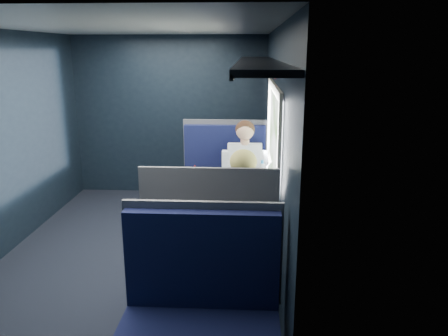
# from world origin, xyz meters

# --- Properties ---
(ground) EXTENTS (2.80, 4.20, 0.01)m
(ground) POSITION_xyz_m (0.00, 0.00, -0.01)
(ground) COLOR black
(room_shell) EXTENTS (3.00, 4.40, 2.40)m
(room_shell) POSITION_xyz_m (0.02, 0.00, 1.48)
(room_shell) COLOR black
(room_shell) RESTS_ON ground
(table) EXTENTS (0.62, 1.00, 0.74)m
(table) POSITION_xyz_m (1.03, 0.00, 0.66)
(table) COLOR #54565E
(table) RESTS_ON ground
(seat_bay_near) EXTENTS (1.06, 0.62, 1.26)m
(seat_bay_near) POSITION_xyz_m (0.84, 0.87, 0.42)
(seat_bay_near) COLOR #0C1035
(seat_bay_near) RESTS_ON ground
(seat_bay_far) EXTENTS (1.04, 0.62, 1.26)m
(seat_bay_far) POSITION_xyz_m (0.85, -0.87, 0.41)
(seat_bay_far) COLOR #0C1035
(seat_bay_far) RESTS_ON ground
(seat_row_front) EXTENTS (1.04, 0.51, 1.16)m
(seat_row_front) POSITION_xyz_m (0.85, 1.80, 0.41)
(seat_row_front) COLOR #0C1035
(seat_row_front) RESTS_ON ground
(seat_row_back) EXTENTS (1.04, 0.51, 1.16)m
(seat_row_back) POSITION_xyz_m (0.85, -1.80, 0.41)
(seat_row_back) COLOR #0C1035
(seat_row_back) RESTS_ON ground
(man) EXTENTS (0.53, 0.56, 1.32)m
(man) POSITION_xyz_m (1.10, 0.70, 0.72)
(man) COLOR black
(man) RESTS_ON ground
(woman) EXTENTS (0.53, 0.56, 1.32)m
(woman) POSITION_xyz_m (1.10, -0.71, 0.73)
(woman) COLOR black
(woman) RESTS_ON ground
(papers) EXTENTS (0.60, 0.86, 0.01)m
(papers) POSITION_xyz_m (1.07, -0.06, 0.74)
(papers) COLOR white
(papers) RESTS_ON table
(laptop) EXTENTS (0.34, 0.39, 0.25)m
(laptop) POSITION_xyz_m (1.33, 0.08, 0.81)
(laptop) COLOR silver
(laptop) RESTS_ON table
(bottle_small) EXTENTS (0.06, 0.06, 0.20)m
(bottle_small) POSITION_xyz_m (1.29, 0.37, 0.83)
(bottle_small) COLOR silver
(bottle_small) RESTS_ON table
(cup) EXTENTS (0.08, 0.08, 0.10)m
(cup) POSITION_xyz_m (1.23, 0.35, 0.79)
(cup) COLOR white
(cup) RESTS_ON table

